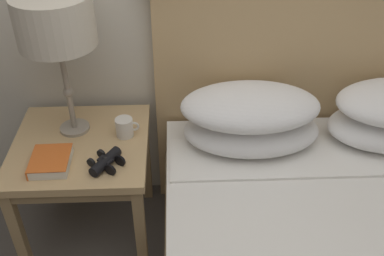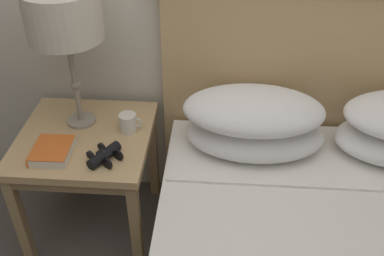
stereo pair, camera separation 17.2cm
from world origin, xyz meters
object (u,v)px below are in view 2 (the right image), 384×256
(nightstand, at_px, (86,149))
(book_on_nightstand, at_px, (52,151))
(table_lamp, at_px, (63,17))
(binoculars_pair, at_px, (105,155))
(coffee_mug, at_px, (128,123))

(nightstand, relative_size, book_on_nightstand, 3.19)
(table_lamp, bearing_deg, book_on_nightstand, -102.62)
(book_on_nightstand, xyz_separation_m, binoculars_pair, (0.22, -0.01, 0.00))
(nightstand, bearing_deg, table_lamp, 109.84)
(nightstand, distance_m, table_lamp, 0.59)
(coffee_mug, bearing_deg, table_lamp, 166.51)
(book_on_nightstand, relative_size, binoculars_pair, 1.14)
(nightstand, bearing_deg, book_on_nightstand, -122.42)
(table_lamp, bearing_deg, nightstand, -70.16)
(book_on_nightstand, relative_size, coffee_mug, 1.77)
(table_lamp, distance_m, coffee_mug, 0.52)
(coffee_mug, bearing_deg, binoculars_pair, -106.67)
(book_on_nightstand, distance_m, binoculars_pair, 0.22)
(coffee_mug, bearing_deg, book_on_nightstand, -146.18)
(nightstand, relative_size, binoculars_pair, 3.65)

